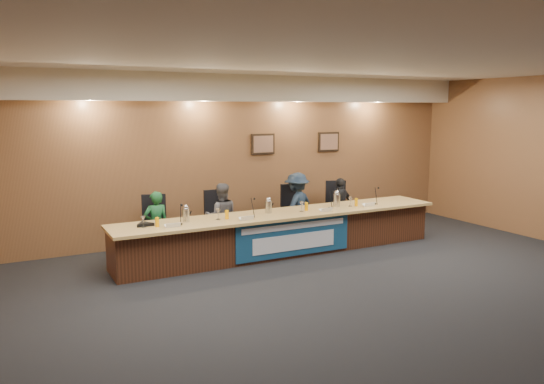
{
  "coord_description": "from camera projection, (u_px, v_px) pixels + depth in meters",
  "views": [
    {
      "loc": [
        -4.45,
        -5.68,
        2.58
      ],
      "look_at": [
        -0.1,
        2.63,
        1.09
      ],
      "focal_mm": 35.0,
      "sensor_mm": 36.0,
      "label": 1
    }
  ],
  "objects": [
    {
      "name": "microphone_b",
      "position": [
        252.0,
        217.0,
        8.96
      ],
      "size": [
        0.07,
        0.07,
        0.02
      ],
      "primitive_type": "cylinder",
      "color": "black",
      "rests_on": "dais_top"
    },
    {
      "name": "office_chair_a",
      "position": [
        155.0,
        230.0,
        9.2
      ],
      "size": [
        0.58,
        0.58,
        0.08
      ],
      "primitive_type": "cube",
      "rotation": [
        0.0,
        0.0,
        -0.25
      ],
      "color": "black",
      "rests_on": "floor"
    },
    {
      "name": "nameplate_a",
      "position": [
        173.0,
        225.0,
        8.17
      ],
      "size": [
        0.24,
        0.08,
        0.1
      ],
      "primitive_type": "cube",
      "rotation": [
        0.31,
        0.0,
        0.0
      ],
      "color": "white",
      "rests_on": "dais_top"
    },
    {
      "name": "microphone_a",
      "position": [
        180.0,
        224.0,
        8.38
      ],
      "size": [
        0.07,
        0.07,
        0.02
      ],
      "primitive_type": "cylinder",
      "color": "black",
      "rests_on": "dais_top"
    },
    {
      "name": "juice_glass_b",
      "position": [
        227.0,
        215.0,
        8.79
      ],
      "size": [
        0.06,
        0.06,
        0.15
      ],
      "primitive_type": "cylinder",
      "color": "#FFA703",
      "rests_on": "dais_top"
    },
    {
      "name": "carafe_mid",
      "position": [
        268.0,
        207.0,
        9.3
      ],
      "size": [
        0.12,
        0.12,
        0.22
      ],
      "primitive_type": "cylinder",
      "color": "silver",
      "rests_on": "dais_top"
    },
    {
      "name": "floor",
      "position": [
        365.0,
        294.0,
        7.41
      ],
      "size": [
        10.0,
        10.0,
        0.0
      ],
      "primitive_type": "plane",
      "color": "black",
      "rests_on": "ground"
    },
    {
      "name": "water_glass_d",
      "position": [
        350.0,
        202.0,
        9.92
      ],
      "size": [
        0.08,
        0.08,
        0.18
      ],
      "primitive_type": "cylinder",
      "color": "silver",
      "rests_on": "dais_top"
    },
    {
      "name": "juice_glass_a",
      "position": [
        157.0,
        222.0,
        8.21
      ],
      "size": [
        0.06,
        0.06,
        0.15
      ],
      "primitive_type": "cylinder",
      "color": "#FFA703",
      "rests_on": "dais_top"
    },
    {
      "name": "panelist_c",
      "position": [
        297.0,
        207.0,
        10.37
      ],
      "size": [
        0.99,
        0.81,
        1.34
      ],
      "primitive_type": "imported",
      "rotation": [
        0.0,
        0.0,
        3.57
      ],
      "color": "#182637",
      "rests_on": "floor"
    },
    {
      "name": "microphone_c",
      "position": [
        330.0,
        208.0,
        9.71
      ],
      "size": [
        0.07,
        0.07,
        0.02
      ],
      "primitive_type": "cylinder",
      "color": "black",
      "rests_on": "dais_top"
    },
    {
      "name": "microphone_d",
      "position": [
        375.0,
        204.0,
        10.16
      ],
      "size": [
        0.07,
        0.07,
        0.02
      ],
      "primitive_type": "cylinder",
      "color": "black",
      "rests_on": "dais_top"
    },
    {
      "name": "nameplate_c",
      "position": [
        327.0,
        209.0,
        9.42
      ],
      "size": [
        0.24,
        0.08,
        0.1
      ],
      "primitive_type": "cube",
      "rotation": [
        0.31,
        0.0,
        0.0
      ],
      "color": "white",
      "rests_on": "dais_top"
    },
    {
      "name": "wall_photo_right",
      "position": [
        329.0,
        142.0,
        11.51
      ],
      "size": [
        0.52,
        0.04,
        0.42
      ],
      "primitive_type": "cube",
      "color": "black",
      "rests_on": "wall_back"
    },
    {
      "name": "office_chair_c",
      "position": [
        294.0,
        215.0,
        10.49
      ],
      "size": [
        0.56,
        0.56,
        0.08
      ],
      "primitive_type": "cube",
      "rotation": [
        0.0,
        0.0,
        -0.18
      ],
      "color": "black",
      "rests_on": "floor"
    },
    {
      "name": "carafe_left",
      "position": [
        186.0,
        215.0,
        8.58
      ],
      "size": [
        0.11,
        0.11,
        0.22
      ],
      "primitive_type": "cylinder",
      "color": "silver",
      "rests_on": "dais_top"
    },
    {
      "name": "water_glass_b",
      "position": [
        218.0,
        214.0,
        8.75
      ],
      "size": [
        0.08,
        0.08,
        0.18
      ],
      "primitive_type": "cylinder",
      "color": "silver",
      "rests_on": "dais_top"
    },
    {
      "name": "wall_back",
      "position": [
        245.0,
        157.0,
        10.66
      ],
      "size": [
        10.0,
        0.04,
        3.2
      ],
      "primitive_type": "cube",
      "color": "brown",
      "rests_on": "floor"
    },
    {
      "name": "carafe_right",
      "position": [
        337.0,
        200.0,
        9.91
      ],
      "size": [
        0.13,
        0.13,
        0.23
      ],
      "primitive_type": "cylinder",
      "color": "silver",
      "rests_on": "dais_top"
    },
    {
      "name": "panelist_a",
      "position": [
        156.0,
        225.0,
        9.1
      ],
      "size": [
        0.43,
        0.29,
        1.18
      ],
      "primitive_type": "imported",
      "rotation": [
        0.0,
        0.0,
        3.16
      ],
      "color": "#165027",
      "rests_on": "floor"
    },
    {
      "name": "water_glass_c",
      "position": [
        302.0,
        207.0,
        9.42
      ],
      "size": [
        0.08,
        0.08,
        0.18
      ],
      "primitive_type": "cylinder",
      "color": "silver",
      "rests_on": "dais_top"
    },
    {
      "name": "office_chair_d",
      "position": [
        338.0,
        210.0,
        10.96
      ],
      "size": [
        0.62,
        0.62,
        0.08
      ],
      "primitive_type": "cube",
      "rotation": [
        0.0,
        0.0,
        -0.38
      ],
      "color": "black",
      "rests_on": "floor"
    },
    {
      "name": "juice_glass_d",
      "position": [
        356.0,
        202.0,
        9.96
      ],
      "size": [
        0.06,
        0.06,
        0.15
      ],
      "primitive_type": "cylinder",
      "color": "#FFA703",
      "rests_on": "dais_top"
    },
    {
      "name": "panelist_d",
      "position": [
        341.0,
        206.0,
        10.86
      ],
      "size": [
        0.74,
        0.48,
        1.17
      ],
      "primitive_type": "imported",
      "rotation": [
        0.0,
        0.0,
        3.46
      ],
      "color": "black",
      "rests_on": "floor"
    },
    {
      "name": "dais_top",
      "position": [
        284.0,
        214.0,
        9.35
      ],
      "size": [
        6.1,
        0.95,
        0.05
      ],
      "primitive_type": "cube",
      "color": "tan",
      "rests_on": "dais_body"
    },
    {
      "name": "speakerphone",
      "position": [
        145.0,
        224.0,
        8.3
      ],
      "size": [
        0.32,
        0.32,
        0.05
      ],
      "primitive_type": "cylinder",
      "color": "black",
      "rests_on": "dais_top"
    },
    {
      "name": "banner_text_upper",
      "position": [
        295.0,
        226.0,
        9.05
      ],
      "size": [
        2.0,
        0.01,
        0.1
      ],
      "primitive_type": "cube",
      "color": "silver",
      "rests_on": "banner"
    },
    {
      "name": "ceiling",
      "position": [
        372.0,
        60.0,
        6.91
      ],
      "size": [
        10.0,
        8.0,
        0.04
      ],
      "primitive_type": "cube",
      "color": "silver",
      "rests_on": "wall_back"
    },
    {
      "name": "banner",
      "position": [
        294.0,
        237.0,
        9.09
      ],
      "size": [
        2.2,
        0.02,
        0.65
      ],
      "primitive_type": "cube",
      "color": "navy",
      "rests_on": "dais_body"
    },
    {
      "name": "juice_glass_c",
      "position": [
        306.0,
        206.0,
        9.53
      ],
      "size": [
        0.06,
        0.06,
        0.15
      ],
      "primitive_type": "cylinder",
      "color": "#FFA703",
      "rests_on": "dais_top"
    },
    {
      "name": "nameplate_b",
      "position": [
        247.0,
        218.0,
        8.7
      ],
      "size": [
        0.24,
        0.08,
        0.1
      ],
      "primitive_type": "cube",
      "rotation": [
        0.31,
        0.0,
        0.0
      ],
      "color": "white",
      "rests_on": "dais_top"
    },
    {
      "name": "panelist_b",
      "position": [
        221.0,
        217.0,
        9.65
      ],
      "size": [
        0.72,
        0.63,
        1.23
      ],
      "primitive_type": "imported",
      "rotation": [
        0.0,
        0.0,
        2.83
      ],
      "color": "#4D4C52",
      "rests_on": "floor"
    },
    {
      "name": "soffit",
      "position": [
        249.0,
        88.0,
        10.23
      ],
      "size": [
        10.0,
        0.5,
        0.5
      ],
      "primitive_type": "cube",
      "color": "beige",
      "rests_on": "wall_back"
    },
    {
      "name": "water_glass_a",
      "position": [
        143.0,
        222.0,
        8.17
      ],
      "size": [
        0.08,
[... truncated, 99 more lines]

